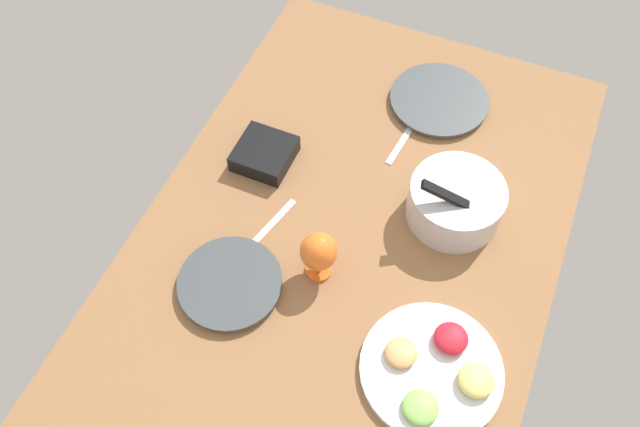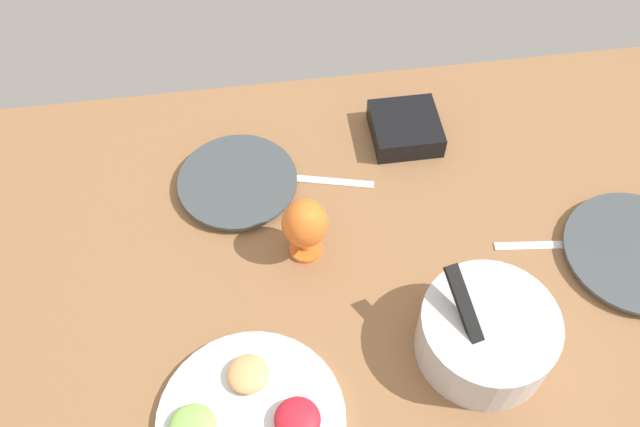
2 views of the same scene
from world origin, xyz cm
name	(u,v)px [view 1 (image 1 of 2)]	position (x,y,z in cm)	size (l,w,h in cm)	color
ground_plane	(349,240)	(0.00, 0.00, -2.00)	(160.00, 104.00, 4.00)	#8C603D
dinner_plate_left	(439,100)	(-52.95, 7.25, 1.09)	(28.83, 28.83, 2.10)	silver
dinner_plate_right	(230,284)	(24.59, -21.51, 1.24)	(25.58, 25.58, 2.38)	silver
mixing_bowl	(456,201)	(-16.90, 22.23, 6.09)	(24.36, 24.36, 17.65)	silver
fruit_platter	(434,369)	(25.79, 30.83, 1.59)	(32.65, 32.65, 5.31)	silver
hurricane_glass_orange	(319,253)	(12.21, -3.31, 9.08)	(9.07, 9.07, 14.76)	orange
square_bowl_black	(264,153)	(-13.92, -30.65, 2.93)	(14.95, 14.95, 5.26)	black
fork_by_left_plate	(402,141)	(-34.77, 2.26, 0.30)	(18.00, 1.80, 0.60)	silver
fork_by_right_plate	(272,223)	(4.28, -19.82, 0.30)	(18.00, 1.80, 0.60)	silver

